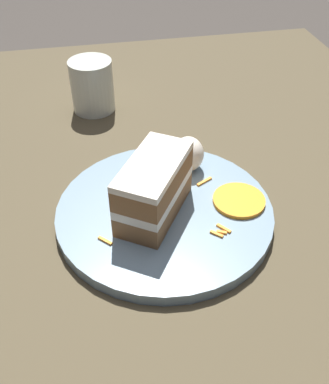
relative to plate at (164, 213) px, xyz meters
name	(u,v)px	position (x,y,z in m)	size (l,w,h in m)	color
ground_plane	(186,247)	(-0.03, -0.02, -0.04)	(6.00, 6.00, 0.00)	#38332D
dining_table	(186,239)	(-0.03, -0.02, -0.02)	(1.34, 0.96, 0.03)	#4C422D
plate	(164,213)	(0.00, 0.00, 0.00)	(0.30, 0.30, 0.02)	gray
cake_slice	(154,188)	(0.00, 0.02, 0.05)	(0.14, 0.12, 0.08)	brown
cream_dollop	(188,154)	(0.08, -0.05, 0.03)	(0.05, 0.05, 0.05)	silver
orange_garnish	(239,200)	(-0.01, -0.10, 0.01)	(0.07, 0.07, 0.01)	orange
carrot_shreds_scatter	(179,207)	(0.00, -0.02, 0.01)	(0.15, 0.18, 0.00)	orange
drinking_glass	(93,89)	(0.32, 0.07, 0.03)	(0.08, 0.08, 0.10)	beige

